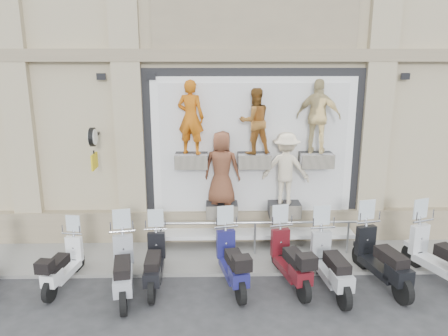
{
  "coord_description": "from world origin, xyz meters",
  "views": [
    {
      "loc": [
        -0.99,
        -7.92,
        4.85
      ],
      "look_at": [
        -0.76,
        1.9,
        2.31
      ],
      "focal_mm": 35.0,
      "sensor_mm": 36.0,
      "label": 1
    }
  ],
  "objects_px": {
    "scooter_g": "(331,254)",
    "scooter_c": "(122,258)",
    "clock_sign_bracket": "(93,143)",
    "scooter_i": "(443,246)",
    "scooter_h": "(383,248)",
    "scooter_e": "(232,252)",
    "scooter_f": "(291,250)",
    "scooter_d": "(154,253)",
    "scooter_b": "(63,256)",
    "guard_rail": "(255,239)"
  },
  "relations": [
    {
      "from": "scooter_g",
      "to": "scooter_c",
      "type": "bearing_deg",
      "value": 174.34
    },
    {
      "from": "clock_sign_bracket",
      "to": "scooter_i",
      "type": "height_order",
      "value": "clock_sign_bracket"
    },
    {
      "from": "scooter_h",
      "to": "scooter_i",
      "type": "height_order",
      "value": "scooter_i"
    },
    {
      "from": "scooter_e",
      "to": "scooter_f",
      "type": "height_order",
      "value": "scooter_f"
    },
    {
      "from": "scooter_c",
      "to": "scooter_d",
      "type": "height_order",
      "value": "scooter_c"
    },
    {
      "from": "scooter_g",
      "to": "scooter_b",
      "type": "bearing_deg",
      "value": 170.16
    },
    {
      "from": "scooter_e",
      "to": "scooter_i",
      "type": "xyz_separation_m",
      "value": [
        4.54,
        0.03,
        0.06
      ]
    },
    {
      "from": "scooter_b",
      "to": "scooter_e",
      "type": "distance_m",
      "value": 3.62
    },
    {
      "from": "guard_rail",
      "to": "scooter_i",
      "type": "bearing_deg",
      "value": -19.3
    },
    {
      "from": "scooter_c",
      "to": "scooter_e",
      "type": "distance_m",
      "value": 2.28
    },
    {
      "from": "scooter_f",
      "to": "scooter_d",
      "type": "bearing_deg",
      "value": 166.72
    },
    {
      "from": "clock_sign_bracket",
      "to": "scooter_b",
      "type": "relative_size",
      "value": 0.59
    },
    {
      "from": "scooter_d",
      "to": "scooter_f",
      "type": "xyz_separation_m",
      "value": [
        2.92,
        -0.02,
        0.04
      ]
    },
    {
      "from": "scooter_h",
      "to": "scooter_i",
      "type": "bearing_deg",
      "value": -10.89
    },
    {
      "from": "scooter_h",
      "to": "scooter_e",
      "type": "bearing_deg",
      "value": 166.11
    },
    {
      "from": "scooter_f",
      "to": "scooter_i",
      "type": "bearing_deg",
      "value": -13.07
    },
    {
      "from": "scooter_c",
      "to": "scooter_i",
      "type": "bearing_deg",
      "value": -7.26
    },
    {
      "from": "scooter_f",
      "to": "scooter_i",
      "type": "height_order",
      "value": "scooter_i"
    },
    {
      "from": "scooter_f",
      "to": "scooter_g",
      "type": "distance_m",
      "value": 0.85
    },
    {
      "from": "scooter_e",
      "to": "scooter_g",
      "type": "distance_m",
      "value": 2.08
    },
    {
      "from": "guard_rail",
      "to": "scooter_h",
      "type": "relative_size",
      "value": 2.39
    },
    {
      "from": "scooter_c",
      "to": "scooter_g",
      "type": "relative_size",
      "value": 1.0
    },
    {
      "from": "guard_rail",
      "to": "scooter_d",
      "type": "distance_m",
      "value": 2.67
    },
    {
      "from": "clock_sign_bracket",
      "to": "scooter_g",
      "type": "bearing_deg",
      "value": -21.24
    },
    {
      "from": "scooter_b",
      "to": "scooter_i",
      "type": "distance_m",
      "value": 8.15
    },
    {
      "from": "scooter_e",
      "to": "scooter_h",
      "type": "bearing_deg",
      "value": -12.13
    },
    {
      "from": "scooter_c",
      "to": "scooter_f",
      "type": "xyz_separation_m",
      "value": [
        3.51,
        0.34,
        -0.02
      ]
    },
    {
      "from": "scooter_d",
      "to": "scooter_g",
      "type": "bearing_deg",
      "value": -6.14
    },
    {
      "from": "scooter_e",
      "to": "scooter_h",
      "type": "xyz_separation_m",
      "value": [
        3.21,
        -0.03,
        0.06
      ]
    },
    {
      "from": "scooter_f",
      "to": "scooter_h",
      "type": "height_order",
      "value": "scooter_h"
    },
    {
      "from": "scooter_g",
      "to": "scooter_h",
      "type": "distance_m",
      "value": 1.16
    },
    {
      "from": "scooter_d",
      "to": "scooter_i",
      "type": "relative_size",
      "value": 0.88
    },
    {
      "from": "scooter_b",
      "to": "scooter_e",
      "type": "height_order",
      "value": "scooter_e"
    },
    {
      "from": "scooter_f",
      "to": "scooter_g",
      "type": "height_order",
      "value": "scooter_g"
    },
    {
      "from": "scooter_f",
      "to": "scooter_h",
      "type": "relative_size",
      "value": 0.94
    },
    {
      "from": "scooter_c",
      "to": "scooter_e",
      "type": "xyz_separation_m",
      "value": [
        2.26,
        0.3,
        -0.02
      ]
    },
    {
      "from": "clock_sign_bracket",
      "to": "scooter_e",
      "type": "distance_m",
      "value": 4.27
    },
    {
      "from": "clock_sign_bracket",
      "to": "scooter_b",
      "type": "distance_m",
      "value": 2.77
    },
    {
      "from": "guard_rail",
      "to": "scooter_c",
      "type": "relative_size",
      "value": 2.49
    },
    {
      "from": "scooter_e",
      "to": "scooter_i",
      "type": "bearing_deg",
      "value": -11.26
    },
    {
      "from": "clock_sign_bracket",
      "to": "scooter_i",
      "type": "relative_size",
      "value": 0.48
    },
    {
      "from": "scooter_b",
      "to": "scooter_d",
      "type": "bearing_deg",
      "value": 8.23
    },
    {
      "from": "clock_sign_bracket",
      "to": "scooter_b",
      "type": "xyz_separation_m",
      "value": [
        -0.33,
        -1.78,
        -2.1
      ]
    },
    {
      "from": "scooter_c",
      "to": "scooter_h",
      "type": "distance_m",
      "value": 5.48
    },
    {
      "from": "scooter_e",
      "to": "scooter_i",
      "type": "distance_m",
      "value": 4.54
    },
    {
      "from": "scooter_b",
      "to": "scooter_f",
      "type": "relative_size",
      "value": 0.87
    },
    {
      "from": "scooter_d",
      "to": "scooter_b",
      "type": "bearing_deg",
      "value": 177.24
    },
    {
      "from": "scooter_b",
      "to": "scooter_e",
      "type": "relative_size",
      "value": 0.88
    },
    {
      "from": "scooter_c",
      "to": "scooter_h",
      "type": "bearing_deg",
      "value": -7.18
    },
    {
      "from": "scooter_d",
      "to": "scooter_c",
      "type": "bearing_deg",
      "value": -150.65
    }
  ]
}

